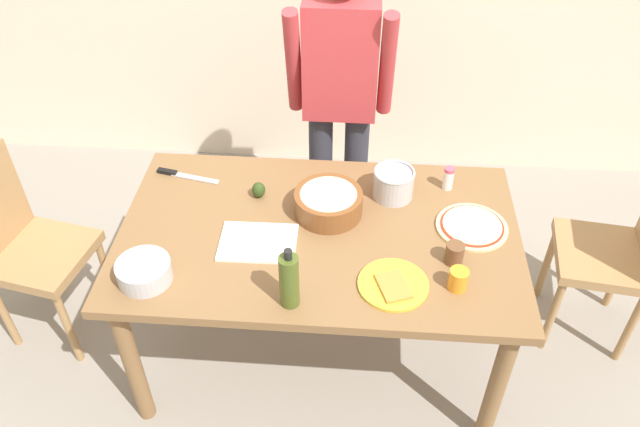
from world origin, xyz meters
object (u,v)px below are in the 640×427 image
object	(u,v)px
dining_table	(319,247)
chef_knife	(180,175)
person_cook	(340,95)
chair_wooden_left	(23,242)
pizza_raw_on_board	(472,226)
chair_wooden_right	(623,248)
cutting_board_white	(258,242)
cup_small_brown	(454,254)
mixing_bowl_steel	(144,271)
salt_shaker	(448,178)
plate_with_slice	(393,285)
steel_pot	(393,183)
cup_orange	(458,279)
avocado	(259,190)
olive_oil_bottle	(289,280)
popcorn_bowl	(328,201)

from	to	relation	value
dining_table	chef_knife	world-z (taller)	chef_knife
person_cook	chair_wooden_left	world-z (taller)	person_cook
chair_wooden_left	pizza_raw_on_board	size ratio (longest dim) A/B	3.31
person_cook	chef_knife	xyz separation A→B (m)	(-0.68, -0.44, -0.17)
chair_wooden_right	cutting_board_white	bearing A→B (deg)	-168.33
cup_small_brown	chair_wooden_left	bearing A→B (deg)	173.67
mixing_bowl_steel	salt_shaker	size ratio (longest dim) A/B	1.89
salt_shaker	cup_small_brown	bearing A→B (deg)	-91.37
mixing_bowl_steel	plate_with_slice	bearing A→B (deg)	2.03
person_cook	chair_wooden_right	xyz separation A→B (m)	(1.28, -0.52, -0.40)
steel_pot	mixing_bowl_steel	bearing A→B (deg)	-148.54
pizza_raw_on_board	plate_with_slice	world-z (taller)	plate_with_slice
pizza_raw_on_board	steel_pot	xyz separation A→B (m)	(-0.32, 0.19, 0.06)
person_cook	cup_orange	world-z (taller)	person_cook
chair_wooden_left	chef_knife	bearing A→B (deg)	19.67
chair_wooden_left	avocado	bearing A→B (deg)	6.95
person_cook	olive_oil_bottle	world-z (taller)	person_cook
mixing_bowl_steel	cup_small_brown	world-z (taller)	cup_small_brown
cup_small_brown	cutting_board_white	size ratio (longest dim) A/B	0.28
mixing_bowl_steel	cutting_board_white	size ratio (longest dim) A/B	0.67
popcorn_bowl	salt_shaker	distance (m)	0.54
person_cook	mixing_bowl_steel	world-z (taller)	person_cook
mixing_bowl_steel	cup_orange	world-z (taller)	cup_orange
chair_wooden_left	cutting_board_white	bearing A→B (deg)	-8.43
cup_small_brown	popcorn_bowl	bearing A→B (deg)	153.11
cup_orange	cup_small_brown	size ratio (longest dim) A/B	1.00
dining_table	avocado	world-z (taller)	avocado
person_cook	chair_wooden_left	bearing A→B (deg)	-153.31
person_cook	steel_pot	xyz separation A→B (m)	(0.25, -0.51, -0.11)
pizza_raw_on_board	olive_oil_bottle	size ratio (longest dim) A/B	1.12
pizza_raw_on_board	steel_pot	world-z (taller)	steel_pot
dining_table	cup_orange	world-z (taller)	cup_orange
dining_table	avocado	xyz separation A→B (m)	(-0.27, 0.20, 0.13)
chair_wooden_left	steel_pot	xyz separation A→B (m)	(1.61, 0.18, 0.29)
steel_pot	chef_knife	distance (m)	0.94
chair_wooden_right	plate_with_slice	xyz separation A→B (m)	(-1.03, -0.51, 0.23)
person_cook	mixing_bowl_steel	distance (m)	1.26
plate_with_slice	salt_shaker	world-z (taller)	salt_shaker
plate_with_slice	cutting_board_white	bearing A→B (deg)	160.35
pizza_raw_on_board	popcorn_bowl	distance (m)	0.59
olive_oil_bottle	steel_pot	bearing A→B (deg)	59.66
cup_orange	pizza_raw_on_board	bearing A→B (deg)	74.92
cup_orange	cup_small_brown	distance (m)	0.13
popcorn_bowl	steel_pot	size ratio (longest dim) A/B	1.61
person_cook	chair_wooden_right	world-z (taller)	person_cook
person_cook	pizza_raw_on_board	size ratio (longest dim) A/B	5.64
pizza_raw_on_board	avocado	world-z (taller)	avocado
chair_wooden_left	chair_wooden_right	bearing A→B (deg)	3.45
cup_small_brown	cutting_board_white	distance (m)	0.75
chair_wooden_left	salt_shaker	bearing A→B (deg)	7.54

